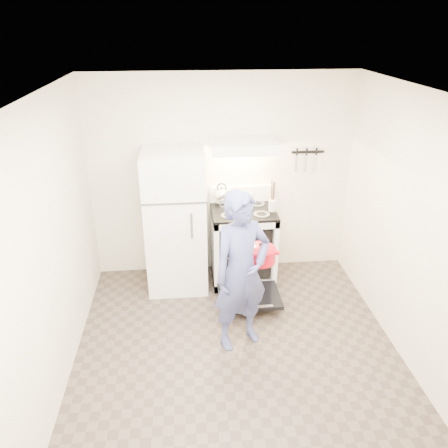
{
  "coord_description": "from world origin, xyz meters",
  "views": [
    {
      "loc": [
        -0.45,
        -3.26,
        3.02
      ],
      "look_at": [
        -0.05,
        1.0,
        1.0
      ],
      "focal_mm": 35.0,
      "sensor_mm": 36.0,
      "label": 1
    }
  ],
  "objects": [
    {
      "name": "range_hood",
      "position": [
        0.23,
        1.55,
        1.71
      ],
      "size": [
        0.76,
        0.5,
        0.12
      ],
      "primitive_type": "cube",
      "color": "white",
      "rests_on": "back_wall"
    },
    {
      "name": "utensil_jar",
      "position": [
        0.55,
        1.35,
        1.05
      ],
      "size": [
        0.1,
        0.1,
        0.13
      ],
      "primitive_type": "cylinder",
      "rotation": [
        0.0,
        0.0,
        -0.18
      ],
      "color": "silver",
      "rests_on": "cooktop"
    },
    {
      "name": "refrigerator",
      "position": [
        -0.58,
        1.45,
        0.85
      ],
      "size": [
        0.7,
        0.7,
        1.7
      ],
      "primitive_type": "cube",
      "color": "white",
      "rests_on": "floor"
    },
    {
      "name": "oven_rack",
      "position": [
        0.23,
        1.48,
        0.44
      ],
      "size": [
        0.6,
        0.52,
        0.01
      ],
      "primitive_type": "cube",
      "color": "slate",
      "rests_on": "stove_body"
    },
    {
      "name": "back_wall",
      "position": [
        0.0,
        1.8,
        1.25
      ],
      "size": [
        3.2,
        0.02,
        2.5
      ],
      "primitive_type": "cube",
      "color": "beige",
      "rests_on": "ground"
    },
    {
      "name": "backsplash",
      "position": [
        0.23,
        1.76,
        1.05
      ],
      "size": [
        0.76,
        0.07,
        0.2
      ],
      "primitive_type": "cube",
      "color": "white",
      "rests_on": "cooktop"
    },
    {
      "name": "tea_kettle",
      "position": [
        -0.01,
        1.69,
        1.08
      ],
      "size": [
        0.22,
        0.18,
        0.27
      ],
      "primitive_type": null,
      "color": "silver",
      "rests_on": "cooktop"
    },
    {
      "name": "dutch_oven",
      "position": [
        0.28,
        0.54,
        0.85
      ],
      "size": [
        0.38,
        0.31,
        0.24
      ],
      "primitive_type": null,
      "color": "red",
      "rests_on": "person"
    },
    {
      "name": "cooktop",
      "position": [
        0.23,
        1.48,
        0.94
      ],
      "size": [
        0.76,
        0.65,
        0.03
      ],
      "primitive_type": "cube",
      "color": "black",
      "rests_on": "stove_body"
    },
    {
      "name": "pizza_stone",
      "position": [
        0.26,
        1.5,
        0.45
      ],
      "size": [
        0.32,
        0.32,
        0.02
      ],
      "primitive_type": "cylinder",
      "color": "#8B6747",
      "rests_on": "oven_rack"
    },
    {
      "name": "floor",
      "position": [
        0.0,
        0.0,
        0.0
      ],
      "size": [
        3.6,
        3.6,
        0.0
      ],
      "primitive_type": "plane",
      "color": "#4E4238",
      "rests_on": "ground"
    },
    {
      "name": "person",
      "position": [
        0.05,
        0.28,
        0.82
      ],
      "size": [
        0.71,
        0.6,
        1.64
      ],
      "primitive_type": "imported",
      "rotation": [
        0.0,
        0.0,
        0.42
      ],
      "color": "navy",
      "rests_on": "floor"
    },
    {
      "name": "oven_door",
      "position": [
        0.23,
        0.88,
        0.12
      ],
      "size": [
        0.7,
        0.54,
        0.04
      ],
      "primitive_type": "cube",
      "color": "black",
      "rests_on": "floor"
    },
    {
      "name": "stove_body",
      "position": [
        0.23,
        1.48,
        0.46
      ],
      "size": [
        0.76,
        0.65,
        0.92
      ],
      "primitive_type": "cube",
      "color": "white",
      "rests_on": "floor"
    },
    {
      "name": "knife_strip",
      "position": [
        1.05,
        1.79,
        1.55
      ],
      "size": [
        0.4,
        0.02,
        0.03
      ],
      "primitive_type": "cube",
      "color": "black",
      "rests_on": "back_wall"
    }
  ]
}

